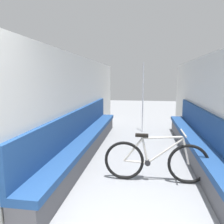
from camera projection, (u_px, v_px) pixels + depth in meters
The scene contains 6 objects.
wall_left at pixel (72, 106), 4.44m from camera, with size 0.10×9.42×2.11m, color silver.
wall_right at pixel (215, 109), 4.03m from camera, with size 0.10×9.42×2.11m, color silver.
bench_seat_row_left at pixel (86, 139), 4.69m from camera, with size 0.41×5.17×0.97m.
bench_seat_row_right at pixel (198, 144), 4.35m from camera, with size 0.41×5.17×0.97m.
bicycle at pixel (155, 161), 3.41m from camera, with size 1.62×0.46×0.82m.
grab_pole_near at pixel (143, 99), 6.58m from camera, with size 0.08×0.08×2.09m.
Camera 1 is at (0.08, -1.13, 1.61)m, focal length 35.00 mm.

